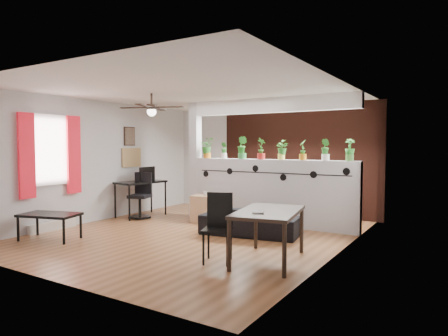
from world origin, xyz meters
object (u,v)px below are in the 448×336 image
Objects in this scene: cube_shelf at (204,208)px; folding_chair at (219,221)px; potted_plant_2 at (242,147)px; coffee_table at (50,216)px; potted_plant_4 at (281,149)px; potted_plant_5 at (303,149)px; cup at (205,193)px; potted_plant_3 at (261,148)px; potted_plant_6 at (326,149)px; computer_desk at (141,185)px; potted_plant_0 at (207,147)px; ceiling_fan at (152,109)px; dining_table at (268,216)px; office_chair at (141,199)px; potted_plant_7 at (350,149)px; sofa at (250,222)px; potted_plant_1 at (224,150)px.

cube_shelf is 0.59× the size of folding_chair.
potted_plant_2 is 3.97m from coffee_table.
potted_plant_4 is 0.45m from potted_plant_5.
potted_plant_4 reaches higher than cup.
potted_plant_3 is 0.90m from potted_plant_5.
potted_plant_3 is at bearing -180.00° from potted_plant_6.
potted_plant_2 is 1.20× the size of potted_plant_4.
computer_desk is 2.56m from coffee_table.
potted_plant_0 reaches higher than computer_desk.
ceiling_fan is at bearing 51.88° from coffee_table.
cube_shelf reaches higher than coffee_table.
dining_table is at bearing -70.35° from potted_plant_4.
coffee_table is at bearing -127.11° from cube_shelf.
potted_plant_4 is 3.36m from computer_desk.
office_chair is (-1.47, -0.42, -0.17)m from cup.
potted_plant_6 is at bearing 0.00° from potted_plant_2.
potted_plant_7 reaches higher than computer_desk.
potted_plant_7 is 4.60m from office_chair.
coffee_table is (-3.83, -3.20, -1.16)m from potted_plant_6.
potted_plant_2 reaches higher than folding_chair.
computer_desk is (-3.03, 0.37, 0.49)m from sofa.
potted_plant_6 reaches higher than sofa.
potted_plant_2 reaches higher than cube_shelf.
potted_plant_0 is at bearing 70.72° from coffee_table.
ceiling_fan is 1.19× the size of office_chair.
cup is (-2.46, -0.43, -0.96)m from potted_plant_6.
ceiling_fan is 2.89× the size of potted_plant_6.
dining_table is at bearing -47.18° from potted_plant_1.
potted_plant_6 is (0.90, 0.00, 0.01)m from potted_plant_4.
potted_plant_3 is at bearing -180.00° from potted_plant_4.
potted_plant_2 is 0.44× the size of coffee_table.
potted_plant_4 is 0.90m from potted_plant_6.
potted_plant_3 reaches higher than potted_plant_5.
ceiling_fan reaches higher than potted_plant_2.
potted_plant_7 is at bearing 0.00° from potted_plant_4.
potted_plant_1 is 3.15× the size of cup.
ceiling_fan reaches higher than computer_desk.
sofa is 14.90× the size of cup.
potted_plant_6 is at bearing 0.00° from potted_plant_3.
sofa is at bearing 24.23° from ceiling_fan.
dining_table is (2.65, -2.38, -0.94)m from potted_plant_0.
potted_plant_5 is at bearing -0.00° from potted_plant_0.
dining_table is at bearing -38.98° from cup.
potted_plant_3 is 1.81m from potted_plant_7.
ceiling_fan is 1.94m from potted_plant_0.
dining_table reaches higher than sofa.
coffee_table is (-3.77, -0.82, -0.24)m from dining_table.
potted_plant_2 is (0.45, 0.00, 0.06)m from potted_plant_1.
potted_plant_3 is (0.45, -0.00, -0.02)m from potted_plant_2.
coffee_table is (-2.02, -3.20, -1.19)m from potted_plant_2.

